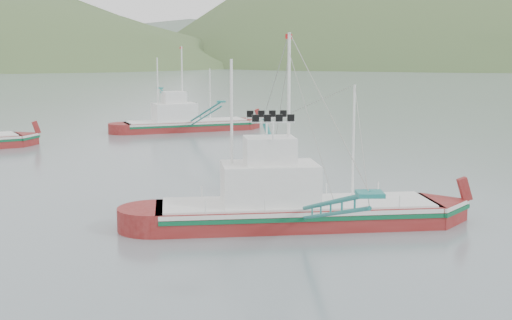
{
  "coord_description": "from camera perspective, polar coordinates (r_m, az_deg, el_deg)",
  "views": [
    {
      "loc": [
        -1.08,
        -38.99,
        10.27
      ],
      "look_at": [
        0.0,
        6.0,
        3.2
      ],
      "focal_mm": 50.0,
      "sensor_mm": 36.0,
      "label": 1
    }
  ],
  "objects": [
    {
      "name": "ridge_distant",
      "position": [
        599.88,
        1.61,
        7.94
      ],
      "size": [
        960.0,
        400.0,
        240.0
      ],
      "primitive_type": "ellipsoid",
      "color": "slate",
      "rests_on": "ground"
    },
    {
      "name": "ground",
      "position": [
        40.33,
        0.21,
        -5.82
      ],
      "size": [
        1200.0,
        1200.0,
        0.0
      ],
      "primitive_type": "plane",
      "color": "slate",
      "rests_on": "ground"
    },
    {
      "name": "bg_boat_far",
      "position": [
        89.85,
        -5.66,
        3.75
      ],
      "size": [
        15.99,
        27.16,
        11.37
      ],
      "rotation": [
        0.0,
        0.0,
        0.34
      ],
      "color": "maroon",
      "rests_on": "ground"
    },
    {
      "name": "main_boat",
      "position": [
        41.54,
        2.98,
        -2.88
      ],
      "size": [
        16.75,
        29.64,
        12.03
      ],
      "rotation": [
        0.0,
        0.0,
        0.1
      ],
      "color": "maroon",
      "rests_on": "ground"
    }
  ]
}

